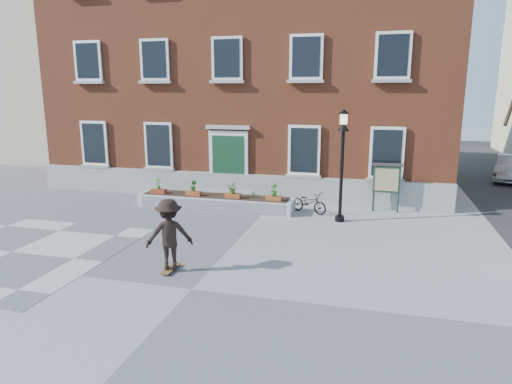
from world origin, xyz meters
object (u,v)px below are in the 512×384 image
(skateboarder, at_px, (169,234))
(bicycle, at_px, (309,202))
(parked_car, at_px, (511,168))
(lamp_post, at_px, (342,150))
(notice_board, at_px, (387,179))

(skateboarder, bearing_deg, bicycle, 68.42)
(bicycle, relative_size, parked_car, 0.39)
(bicycle, relative_size, lamp_post, 0.39)
(parked_car, xyz_separation_m, notice_board, (-6.29, -7.95, 0.62))
(bicycle, bearing_deg, parked_car, -21.01)
(skateboarder, bearing_deg, lamp_post, 56.12)
(parked_car, relative_size, skateboarder, 2.05)
(lamp_post, bearing_deg, bicycle, 145.12)
(parked_car, distance_m, notice_board, 10.16)
(skateboarder, bearing_deg, notice_board, 54.18)
(lamp_post, bearing_deg, notice_board, 48.55)
(parked_car, height_order, lamp_post, lamp_post)
(parked_car, bearing_deg, bicycle, -119.13)
(skateboarder, bearing_deg, parked_car, 52.86)
(notice_board, bearing_deg, parked_car, 51.66)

